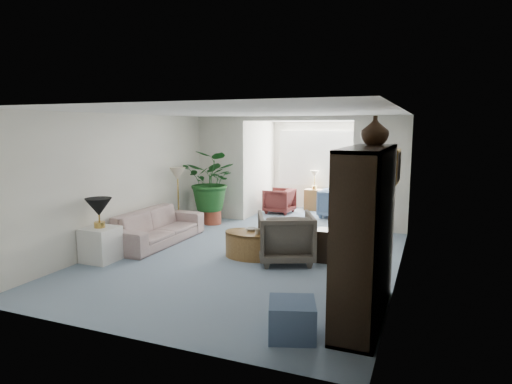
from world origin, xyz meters
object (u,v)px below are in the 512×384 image
at_px(sofa, 157,227).
at_px(coffee_cup, 257,231).
at_px(table_lamp, 99,207).
at_px(coffee_table, 251,245).
at_px(floor_lamp, 178,174).
at_px(sunroom_chair_maroon, 279,201).
at_px(plant_pot, 213,217).
at_px(coffee_bowl, 251,229).
at_px(side_table_dark, 331,246).
at_px(ottoman, 292,319).
at_px(sunroom_table, 314,200).
at_px(framed_picture, 398,167).
at_px(end_table, 101,244).
at_px(entertainment_cabinet, 365,234).
at_px(wingback_chair, 286,237).
at_px(cabinet_urn, 375,130).
at_px(sunroom_chair_blue, 336,204).

xyz_separation_m(sofa, coffee_cup, (2.23, -0.29, 0.17)).
distance_m(table_lamp, coffee_table, 2.65).
relative_size(floor_lamp, coffee_table, 0.38).
relative_size(sofa, sunroom_chair_maroon, 3.09).
height_order(table_lamp, plant_pot, table_lamp).
height_order(table_lamp, sunroom_chair_maroon, table_lamp).
bearing_deg(sunroom_chair_maroon, coffee_bowl, 15.75).
xyz_separation_m(side_table_dark, ottoman, (0.20, -2.83, -0.07)).
distance_m(table_lamp, sunroom_table, 6.29).
xyz_separation_m(framed_picture, sofa, (-4.48, 0.53, -1.38)).
bearing_deg(ottoman, sofa, 142.91).
relative_size(end_table, entertainment_cabinet, 0.29).
bearing_deg(coffee_bowl, coffee_cup, -45.00).
height_order(coffee_cup, entertainment_cabinet, entertainment_cabinet).
height_order(sofa, coffee_table, sofa).
bearing_deg(side_table_dark, plant_pot, 150.22).
bearing_deg(framed_picture, entertainment_cabinet, -99.28).
relative_size(coffee_table, wingback_chair, 1.03).
bearing_deg(end_table, wingback_chair, 21.47).
height_order(sofa, sunroom_table, sofa).
bearing_deg(plant_pot, wingback_chair, -40.47).
relative_size(framed_picture, coffee_cup, 4.99).
distance_m(coffee_table, sunroom_chair_maroon, 4.04).
xyz_separation_m(table_lamp, ottoman, (3.81, -1.38, -0.73)).
distance_m(sofa, coffee_table, 2.09).
bearing_deg(end_table, plant_pot, 82.76).
relative_size(sofa, sunroom_table, 3.86).
relative_size(coffee_table, coffee_cup, 9.48).
bearing_deg(framed_picture, sunroom_chair_maroon, 127.12).
xyz_separation_m(wingback_chair, plant_pot, (-2.49, 2.13, -0.26)).
bearing_deg(end_table, cabinet_urn, -1.07).
relative_size(sofa, coffee_cup, 22.06).
bearing_deg(floor_lamp, plant_pot, 65.08).
bearing_deg(wingback_chair, coffee_bowl, -34.06).
bearing_deg(cabinet_urn, coffee_table, 150.18).
bearing_deg(sunroom_chair_blue, sofa, 148.11).
relative_size(end_table, floor_lamp, 1.62).
relative_size(framed_picture, sofa, 0.23).
distance_m(floor_lamp, sunroom_chair_blue, 4.06).
distance_m(coffee_table, coffee_bowl, 0.27).
xyz_separation_m(framed_picture, ottoman, (-0.87, -2.21, -1.50)).
xyz_separation_m(sofa, wingback_chair, (2.71, -0.21, 0.10)).
height_order(ottoman, sunroom_chair_blue, sunroom_chair_blue).
xyz_separation_m(entertainment_cabinet, sunroom_chair_maroon, (-3.01, 5.69, -0.69)).
bearing_deg(cabinet_urn, entertainment_cabinet, -90.00).
relative_size(coffee_bowl, coffee_cup, 1.94).
xyz_separation_m(coffee_cup, side_table_dark, (1.18, 0.38, -0.22)).
distance_m(cabinet_urn, plant_pot, 5.64).
distance_m(framed_picture, table_lamp, 4.81).
xyz_separation_m(framed_picture, sunroom_table, (-2.49, 5.04, -1.41)).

